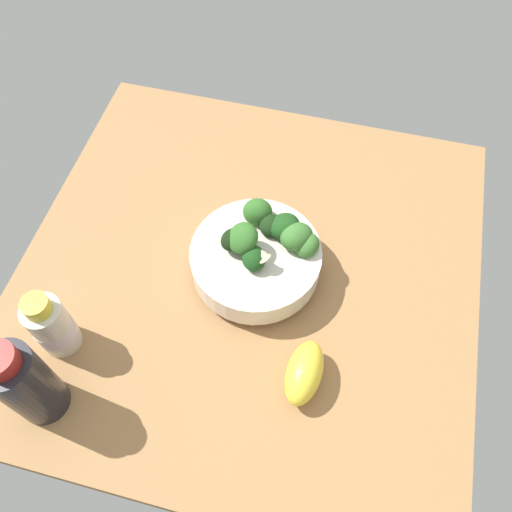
% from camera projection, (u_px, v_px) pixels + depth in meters
% --- Properties ---
extents(ground_plane, '(0.64, 0.64, 0.03)m').
position_uv_depth(ground_plane, '(248.00, 275.00, 0.76)').
color(ground_plane, '#996D42').
extents(bowl_of_broccoli, '(0.18, 0.18, 0.11)m').
position_uv_depth(bowl_of_broccoli, '(259.00, 254.00, 0.72)').
color(bowl_of_broccoli, silver).
rests_on(bowl_of_broccoli, ground_plane).
extents(lemon_wedge, '(0.05, 0.09, 0.05)m').
position_uv_depth(lemon_wedge, '(304.00, 373.00, 0.64)').
color(lemon_wedge, yellow).
rests_on(lemon_wedge, ground_plane).
extents(bottle_tall, '(0.05, 0.05, 0.11)m').
position_uv_depth(bottle_tall, '(52.00, 326.00, 0.65)').
color(bottle_tall, beige).
rests_on(bottle_tall, ground_plane).
extents(bottle_short, '(0.06, 0.06, 0.15)m').
position_uv_depth(bottle_short, '(25.00, 383.00, 0.59)').
color(bottle_short, black).
rests_on(bottle_short, ground_plane).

